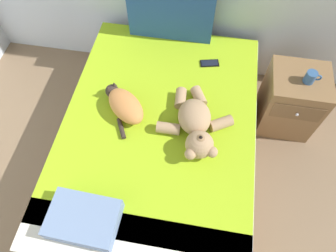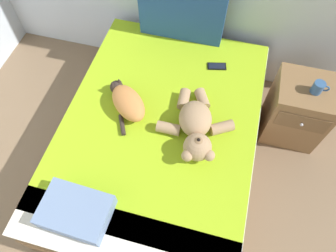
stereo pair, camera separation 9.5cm
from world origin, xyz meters
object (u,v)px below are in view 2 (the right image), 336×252
(throw_pillow, at_px, (76,211))
(teddy_bear, at_px, (196,127))
(cat, at_px, (127,101))
(cell_phone, at_px, (217,66))
(mug, at_px, (318,88))
(nightstand, at_px, (297,110))
(bed, at_px, (161,140))
(patterned_cushion, at_px, (182,13))

(throw_pillow, bearing_deg, teddy_bear, 52.19)
(cat, bearing_deg, cell_phone, 44.67)
(teddy_bear, relative_size, mug, 5.20)
(nightstand, bearing_deg, cell_phone, 172.65)
(nightstand, distance_m, mug, 0.35)
(bed, height_order, patterned_cushion, patterned_cushion)
(bed, xyz_separation_m, patterned_cushion, (-0.06, 0.89, 0.49))
(throw_pillow, distance_m, nightstand, 1.85)
(cat, height_order, nightstand, cat)
(patterned_cushion, xyz_separation_m, mug, (1.10, -0.40, -0.11))
(bed, bearing_deg, cat, 165.99)
(cat, distance_m, teddy_bear, 0.53)
(cell_phone, bearing_deg, teddy_bear, -93.49)
(nightstand, height_order, mug, mug)
(throw_pillow, bearing_deg, cell_phone, 66.28)
(cell_phone, height_order, throw_pillow, throw_pillow)
(nightstand, bearing_deg, mug, -42.27)
(patterned_cushion, bearing_deg, throw_pillow, -98.27)
(cell_phone, height_order, mug, mug)
(bed, bearing_deg, throw_pillow, -111.84)
(mug, bearing_deg, nightstand, 137.73)
(cell_phone, bearing_deg, mug, -9.16)
(teddy_bear, relative_size, throw_pillow, 1.56)
(patterned_cushion, relative_size, cat, 1.65)
(cat, bearing_deg, patterned_cushion, 76.65)
(cat, xyz_separation_m, teddy_bear, (0.52, -0.09, 0.01))
(cat, distance_m, nightstand, 1.38)
(nightstand, bearing_deg, throw_pillow, -135.73)
(cat, bearing_deg, mug, 18.46)
(mug, bearing_deg, cat, -161.54)
(cell_phone, bearing_deg, cat, -135.33)
(patterned_cushion, distance_m, mug, 1.17)
(cat, distance_m, cell_phone, 0.79)
(bed, height_order, cell_phone, cell_phone)
(patterned_cushion, xyz_separation_m, cat, (-0.20, -0.83, -0.16))
(patterned_cushion, distance_m, throw_pillow, 1.67)
(cat, relative_size, mug, 3.46)
(cell_phone, relative_size, mug, 1.34)
(mug, bearing_deg, bed, -154.40)
(bed, distance_m, teddy_bear, 0.44)
(cell_phone, xyz_separation_m, mug, (0.74, -0.12, 0.12))
(cat, height_order, throw_pillow, cat)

